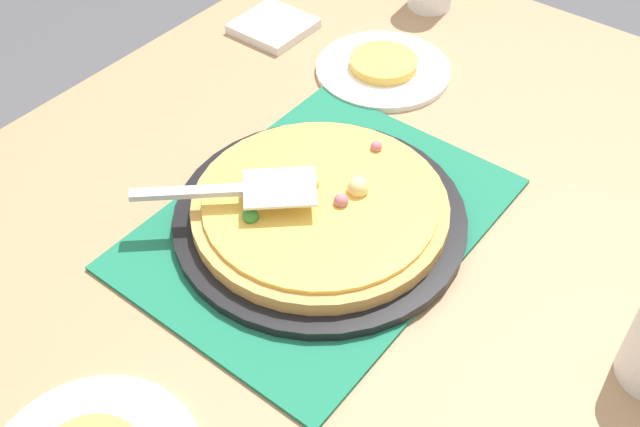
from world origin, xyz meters
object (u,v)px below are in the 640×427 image
at_px(pizza_pan, 320,217).
at_px(napkin_stack, 274,26).
at_px(pizza_server, 241,190).
at_px(pizza, 320,206).
at_px(served_slice_left, 384,63).
at_px(plate_near_left, 383,70).

height_order(pizza_pan, napkin_stack, pizza_pan).
bearing_deg(pizza_server, pizza, -47.79).
xyz_separation_m(pizza, served_slice_left, (0.34, 0.13, -0.01)).
relative_size(pizza_pan, napkin_stack, 3.17).
height_order(plate_near_left, served_slice_left, served_slice_left).
bearing_deg(napkin_stack, pizza_server, -144.02).
distance_m(plate_near_left, napkin_stack, 0.23).
xyz_separation_m(plate_near_left, served_slice_left, (0.00, 0.00, 0.01)).
bearing_deg(served_slice_left, napkin_stack, 92.93).
relative_size(pizza_pan, pizza, 1.15).
xyz_separation_m(pizza_server, napkin_stack, (0.39, 0.28, -0.06)).
relative_size(pizza_pan, pizza_server, 1.90).
bearing_deg(pizza_pan, pizza_server, 132.02).
bearing_deg(napkin_stack, pizza, -132.37).
distance_m(pizza_server, napkin_stack, 0.49).
bearing_deg(pizza, pizza_server, 132.21).
bearing_deg(served_slice_left, pizza_pan, -158.69).
xyz_separation_m(pizza_pan, plate_near_left, (0.34, 0.13, -0.01)).
relative_size(served_slice_left, pizza_server, 0.55).
bearing_deg(served_slice_left, pizza_server, -171.69).
relative_size(pizza_server, napkin_stack, 1.66).
height_order(pizza_pan, pizza, pizza).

